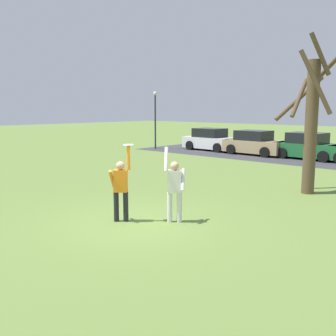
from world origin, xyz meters
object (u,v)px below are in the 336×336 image
object	(u,v)px
parked_car_green	(309,147)
parked_car_tan	(255,144)
frisbee_disc	(128,145)
bare_tree_tall	(311,119)
person_defender	(175,186)
lamppost_by_lot	(155,114)
parked_car_white	(211,140)
person_catcher	(121,186)

from	to	relation	value
parked_car_green	parked_car_tan	bearing A→B (deg)	-174.49
frisbee_disc	parked_car_green	distance (m)	16.31
parked_car_tan	bare_tree_tall	world-z (taller)	bare_tree_tall
person_defender	parked_car_green	xyz separation A→B (m)	(-2.77, 15.36, -0.25)
person_defender	parked_car_tan	xyz separation A→B (m)	(-6.32, 15.14, -0.25)
frisbee_disc	bare_tree_tall	distance (m)	7.10
parked_car_green	lamppost_by_lot	world-z (taller)	lamppost_by_lot
frisbee_disc	parked_car_white	size ratio (longest dim) A/B	0.06
bare_tree_tall	lamppost_by_lot	world-z (taller)	bare_tree_tall
person_catcher	parked_car_white	bearing A→B (deg)	78.43
person_catcher	lamppost_by_lot	xyz separation A→B (m)	(-12.61, 14.26, 1.60)
frisbee_disc	parked_car_green	size ratio (longest dim) A/B	0.06
parked_car_green	bare_tree_tall	xyz separation A→B (m)	(3.92, -9.39, 1.94)
person_defender	lamppost_by_lot	world-z (taller)	lamppost_by_lot
person_defender	parked_car_green	distance (m)	15.61
frisbee_disc	bare_tree_tall	bearing A→B (deg)	72.83
person_defender	parked_car_green	bearing A→B (deg)	-120.14
bare_tree_tall	person_catcher	bearing A→B (deg)	-108.12
parked_car_white	lamppost_by_lot	size ratio (longest dim) A/B	0.98
frisbee_disc	lamppost_by_lot	xyz separation A→B (m)	(-12.78, 14.11, 0.49)
parked_car_tan	frisbee_disc	bearing A→B (deg)	-69.37
parked_car_green	lamppost_by_lot	distance (m)	11.29
person_defender	frisbee_disc	world-z (taller)	frisbee_disc
person_defender	lamppost_by_lot	bearing A→B (deg)	-84.51
person_catcher	parked_car_white	world-z (taller)	person_catcher
person_catcher	parked_car_white	xyz separation A→B (m)	(-8.98, 16.33, -0.25)
person_catcher	bare_tree_tall	bearing A→B (deg)	31.51
parked_car_white	bare_tree_tall	size ratio (longest dim) A/B	0.75
parked_car_white	parked_car_green	bearing A→B (deg)	1.71
parked_car_tan	parked_car_white	bearing A→B (deg)	178.14
person_catcher	parked_car_tan	size ratio (longest dim) A/B	0.50
parked_car_white	parked_car_green	size ratio (longest dim) A/B	1.00
frisbee_disc	parked_car_white	world-z (taller)	frisbee_disc
person_catcher	frisbee_disc	bearing A→B (deg)	0.00
lamppost_by_lot	parked_car_green	bearing A→B (deg)	10.58
parked_car_tan	person_catcher	bearing A→B (deg)	-70.08
bare_tree_tall	lamppost_by_lot	bearing A→B (deg)	153.70
person_defender	bare_tree_tall	bearing A→B (deg)	-141.30
bare_tree_tall	lamppost_by_lot	distance (m)	16.59
parked_car_green	bare_tree_tall	distance (m)	10.36
frisbee_disc	parked_car_tan	bearing A→B (deg)	108.65
person_catcher	bare_tree_tall	world-z (taller)	bare_tree_tall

